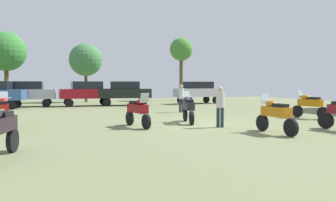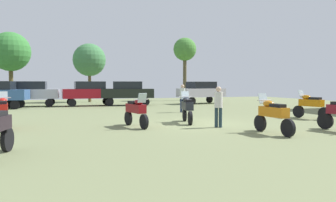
{
  "view_description": "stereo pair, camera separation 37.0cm",
  "coord_description": "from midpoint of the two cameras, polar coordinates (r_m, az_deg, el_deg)",
  "views": [
    {
      "loc": [
        -6.56,
        -13.64,
        1.85
      ],
      "look_at": [
        -0.37,
        2.78,
        0.92
      ],
      "focal_mm": 35.43,
      "sensor_mm": 36.0,
      "label": 1
    },
    {
      "loc": [
        -6.21,
        -13.77,
        1.85
      ],
      "look_at": [
        -0.37,
        2.78,
        0.92
      ],
      "focal_mm": 35.43,
      "sensor_mm": 36.0,
      "label": 2
    }
  ],
  "objects": [
    {
      "name": "tree_4",
      "position": [
        33.72,
        -25.2,
        7.64
      ],
      "size": [
        3.57,
        3.57,
        6.53
      ],
      "color": "brown",
      "rests_on": "ground"
    },
    {
      "name": "car_4",
      "position": [
        27.8,
        -12.93,
        1.59
      ],
      "size": [
        4.32,
        1.86,
        2.0
      ],
      "rotation": [
        0.0,
        0.0,
        1.58
      ],
      "color": "black",
      "rests_on": "ground"
    },
    {
      "name": "car_1",
      "position": [
        27.93,
        -6.62,
        1.65
      ],
      "size": [
        4.55,
        2.52,
        2.0
      ],
      "rotation": [
        0.0,
        0.0,
        1.4
      ],
      "color": "black",
      "rests_on": "ground"
    },
    {
      "name": "ground_plane",
      "position": [
        15.23,
        5.51,
        -3.93
      ],
      "size": [
        44.0,
        52.0,
        0.02
      ],
      "color": "#747D53"
    },
    {
      "name": "car_5",
      "position": [
        28.38,
        -22.23,
        1.47
      ],
      "size": [
        4.43,
        2.14,
        2.0
      ],
      "rotation": [
        0.0,
        0.0,
        1.49
      ],
      "color": "black",
      "rests_on": "ground"
    },
    {
      "name": "motorcycle_3",
      "position": [
        14.63,
        -25.89,
        -1.55
      ],
      "size": [
        0.62,
        2.28,
        1.5
      ],
      "rotation": [
        0.0,
        0.0,
        0.11
      ],
      "color": "black",
      "rests_on": "ground"
    },
    {
      "name": "motorcycle_1",
      "position": [
        12.67,
        18.4,
        -2.17
      ],
      "size": [
        0.62,
        2.15,
        1.46
      ],
      "rotation": [
        0.0,
        0.0,
        0.03
      ],
      "color": "black",
      "rests_on": "ground"
    },
    {
      "name": "motorcycle_4",
      "position": [
        13.94,
        -4.77,
        -1.6
      ],
      "size": [
        0.71,
        2.14,
        1.44
      ],
      "rotation": [
        0.0,
        0.0,
        3.34
      ],
      "color": "black",
      "rests_on": "ground"
    },
    {
      "name": "motorcycle_5",
      "position": [
        18.78,
        23.86,
        -0.6
      ],
      "size": [
        0.75,
        2.1,
        1.48
      ],
      "rotation": [
        0.0,
        0.0,
        0.24
      ],
      "color": "black",
      "rests_on": "ground"
    },
    {
      "name": "car_3",
      "position": [
        30.28,
        6.09,
        1.76
      ],
      "size": [
        4.55,
        2.51,
        2.0
      ],
      "rotation": [
        0.0,
        0.0,
        1.74
      ],
      "color": "black",
      "rests_on": "ground"
    },
    {
      "name": "tree_2",
      "position": [
        36.41,
        3.21,
        8.66
      ],
      "size": [
        2.5,
        2.5,
        6.8
      ],
      "color": "brown",
      "rests_on": "ground"
    },
    {
      "name": "person_1",
      "position": [
        13.94,
        9.43,
        -0.45
      ],
      "size": [
        0.47,
        0.47,
        1.71
      ],
      "rotation": [
        0.0,
        0.0,
        2.55
      ],
      "color": "#203440",
      "rests_on": "ground"
    },
    {
      "name": "tree_5",
      "position": [
        33.89,
        -13.07,
        6.87
      ],
      "size": [
        3.23,
        3.23,
        5.79
      ],
      "color": "brown",
      "rests_on": "ground"
    },
    {
      "name": "person_2",
      "position": [
        21.01,
        3.01,
        0.86
      ],
      "size": [
        0.36,
        0.36,
        1.77
      ],
      "rotation": [
        0.0,
        0.0,
        3.09
      ],
      "color": "#222D4B",
      "rests_on": "ground"
    },
    {
      "name": "motorcycle_7",
      "position": [
        15.4,
        4.0,
        -1.13
      ],
      "size": [
        0.74,
        2.12,
        1.46
      ],
      "rotation": [
        0.0,
        0.0,
        -0.23
      ],
      "color": "black",
      "rests_on": "ground"
    }
  ]
}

